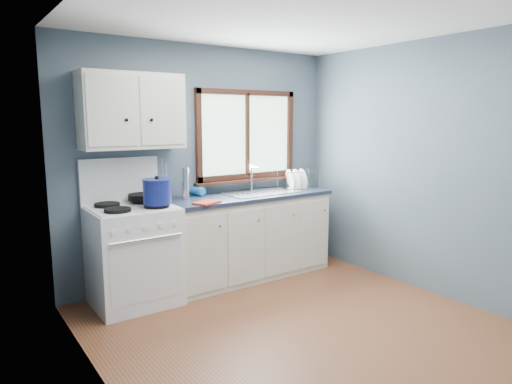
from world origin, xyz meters
TOP-DOWN VIEW (x-y plane):
  - floor at (0.00, 0.00)m, footprint 3.20×3.60m
  - ceiling at (0.00, 0.00)m, footprint 3.20×3.60m
  - wall_back at (0.00, 1.81)m, footprint 3.20×0.02m
  - wall_left at (-1.61, 0.00)m, footprint 0.02×3.60m
  - wall_right at (1.61, 0.00)m, footprint 0.02×3.60m
  - gas_range at (-0.95, 1.47)m, footprint 0.76×0.69m
  - base_cabinets at (0.36, 1.49)m, footprint 1.85×0.60m
  - countertop at (0.36, 1.49)m, footprint 1.89×0.64m
  - sink at (0.54, 1.49)m, footprint 0.84×0.46m
  - window at (0.54, 1.77)m, footprint 1.36×0.10m
  - upper_cabinets at (-0.85, 1.63)m, footprint 0.95×0.35m
  - skillet at (-0.78, 1.61)m, footprint 0.42×0.28m
  - stockpot at (-0.76, 1.31)m, footprint 0.31×0.31m
  - utensil_crock at (-0.53, 1.64)m, footprint 0.15×0.15m
  - thermos at (-0.34, 1.59)m, footprint 0.10×0.10m
  - soap_bottle at (-0.12, 1.63)m, footprint 0.12×0.12m
  - dish_towel at (-0.28, 1.26)m, footprint 0.29×0.25m
  - dish_rack at (1.09, 1.54)m, footprint 0.51×0.44m

SIDE VIEW (x-z plane):
  - floor at x=0.00m, z-range -0.02..0.00m
  - base_cabinets at x=0.36m, z-range -0.03..0.85m
  - gas_range at x=-0.95m, z-range -0.19..1.17m
  - sink at x=0.54m, z-range 0.64..1.08m
  - countertop at x=0.36m, z-range 0.88..0.92m
  - dish_towel at x=-0.28m, z-range 0.92..0.94m
  - dish_rack at x=1.09m, z-range 0.87..1.09m
  - skillet at x=-0.78m, z-range 0.96..1.02m
  - utensil_crock at x=-0.53m, z-range 0.80..1.22m
  - soap_bottle at x=-0.12m, z-range 0.92..1.17m
  - stockpot at x=-0.76m, z-range 0.95..1.21m
  - thermos at x=-0.34m, z-range 0.92..1.24m
  - wall_back at x=0.00m, z-range 0.00..2.50m
  - wall_left at x=-1.61m, z-range 0.00..2.50m
  - wall_right at x=1.61m, z-range 0.00..2.50m
  - window at x=0.54m, z-range 0.96..1.99m
  - upper_cabinets at x=-0.85m, z-range 1.45..2.15m
  - ceiling at x=0.00m, z-range 2.50..2.52m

